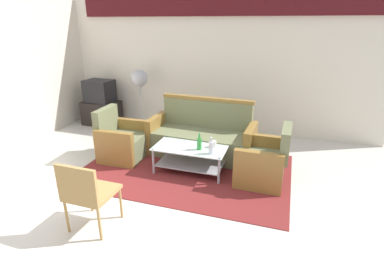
{
  "coord_description": "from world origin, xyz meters",
  "views": [
    {
      "loc": [
        1.47,
        -3.0,
        2.2
      ],
      "look_at": [
        0.2,
        0.88,
        0.65
      ],
      "focal_mm": 28.04,
      "sensor_mm": 36.0,
      "label": 1
    }
  ],
  "objects_px": {
    "armchair_right": "(263,163)",
    "television": "(100,91)",
    "couch": "(202,138)",
    "bottle_green": "(199,143)",
    "bottle_clear": "(211,148)",
    "armchair_left": "(122,142)",
    "cup": "(214,144)",
    "wicker_chair": "(86,191)",
    "coffee_table": "(191,155)",
    "tv_stand": "(102,113)",
    "pedestal_fan": "(140,82)"
  },
  "relations": [
    {
      "from": "armchair_right",
      "to": "television",
      "type": "distance_m",
      "value": 4.06
    },
    {
      "from": "armchair_right",
      "to": "couch",
      "type": "bearing_deg",
      "value": 61.8
    },
    {
      "from": "armchair_right",
      "to": "bottle_green",
      "type": "height_order",
      "value": "armchair_right"
    },
    {
      "from": "bottle_clear",
      "to": "television",
      "type": "relative_size",
      "value": 0.4
    },
    {
      "from": "armchair_left",
      "to": "cup",
      "type": "distance_m",
      "value": 1.6
    },
    {
      "from": "couch",
      "to": "bottle_green",
      "type": "distance_m",
      "value": 0.76
    },
    {
      "from": "armchair_left",
      "to": "wicker_chair",
      "type": "relative_size",
      "value": 1.01
    },
    {
      "from": "armchair_left",
      "to": "television",
      "type": "relative_size",
      "value": 1.34
    },
    {
      "from": "coffee_table",
      "to": "tv_stand",
      "type": "distance_m",
      "value": 3.07
    },
    {
      "from": "bottle_green",
      "to": "television",
      "type": "xyz_separation_m",
      "value": [
        -2.79,
        1.63,
        0.25
      ]
    },
    {
      "from": "coffee_table",
      "to": "wicker_chair",
      "type": "bearing_deg",
      "value": -110.12
    },
    {
      "from": "bottle_clear",
      "to": "tv_stand",
      "type": "height_order",
      "value": "bottle_clear"
    },
    {
      "from": "armchair_left",
      "to": "armchair_right",
      "type": "bearing_deg",
      "value": 86.2
    },
    {
      "from": "armchair_left",
      "to": "cup",
      "type": "relative_size",
      "value": 8.5
    },
    {
      "from": "pedestal_fan",
      "to": "wicker_chair",
      "type": "bearing_deg",
      "value": -72.41
    },
    {
      "from": "armchair_left",
      "to": "coffee_table",
      "type": "height_order",
      "value": "armchair_left"
    },
    {
      "from": "pedestal_fan",
      "to": "tv_stand",
      "type": "bearing_deg",
      "value": -177.06
    },
    {
      "from": "armchair_left",
      "to": "bottle_clear",
      "type": "height_order",
      "value": "armchair_left"
    },
    {
      "from": "bottle_green",
      "to": "wicker_chair",
      "type": "relative_size",
      "value": 0.31
    },
    {
      "from": "bottle_clear",
      "to": "cup",
      "type": "distance_m",
      "value": 0.25
    },
    {
      "from": "couch",
      "to": "television",
      "type": "relative_size",
      "value": 2.89
    },
    {
      "from": "cup",
      "to": "television",
      "type": "xyz_separation_m",
      "value": [
        -2.98,
        1.48,
        0.3
      ]
    },
    {
      "from": "coffee_table",
      "to": "wicker_chair",
      "type": "distance_m",
      "value": 1.81
    },
    {
      "from": "armchair_right",
      "to": "bottle_green",
      "type": "relative_size",
      "value": 3.29
    },
    {
      "from": "couch",
      "to": "pedestal_fan",
      "type": "xyz_separation_m",
      "value": [
        -1.65,
        0.96,
        0.7
      ]
    },
    {
      "from": "armchair_right",
      "to": "tv_stand",
      "type": "relative_size",
      "value": 1.06
    },
    {
      "from": "couch",
      "to": "coffee_table",
      "type": "height_order",
      "value": "couch"
    },
    {
      "from": "armchair_right",
      "to": "cup",
      "type": "bearing_deg",
      "value": 86.59
    },
    {
      "from": "bottle_clear",
      "to": "bottle_green",
      "type": "bearing_deg",
      "value": 154.79
    },
    {
      "from": "armchair_left",
      "to": "cup",
      "type": "height_order",
      "value": "armchair_left"
    },
    {
      "from": "coffee_table",
      "to": "bottle_clear",
      "type": "height_order",
      "value": "bottle_clear"
    },
    {
      "from": "cup",
      "to": "pedestal_fan",
      "type": "bearing_deg",
      "value": 142.71
    },
    {
      "from": "pedestal_fan",
      "to": "television",
      "type": "bearing_deg",
      "value": -177.21
    },
    {
      "from": "couch",
      "to": "television",
      "type": "height_order",
      "value": "television"
    },
    {
      "from": "pedestal_fan",
      "to": "armchair_right",
      "type": "bearing_deg",
      "value": -29.87
    },
    {
      "from": "cup",
      "to": "pedestal_fan",
      "type": "distance_m",
      "value": 2.58
    },
    {
      "from": "armchair_left",
      "to": "bottle_green",
      "type": "bearing_deg",
      "value": 81.24
    },
    {
      "from": "armchair_right",
      "to": "television",
      "type": "xyz_separation_m",
      "value": [
        -3.73,
        1.54,
        0.47
      ]
    },
    {
      "from": "coffee_table",
      "to": "cup",
      "type": "bearing_deg",
      "value": 15.96
    },
    {
      "from": "pedestal_fan",
      "to": "bottle_green",
      "type": "bearing_deg",
      "value": -42.66
    },
    {
      "from": "couch",
      "to": "pedestal_fan",
      "type": "distance_m",
      "value": 2.04
    },
    {
      "from": "bottle_clear",
      "to": "coffee_table",
      "type": "bearing_deg",
      "value": 157.04
    },
    {
      "from": "armchair_right",
      "to": "wicker_chair",
      "type": "height_order",
      "value": "armchair_right"
    },
    {
      "from": "wicker_chair",
      "to": "couch",
      "type": "bearing_deg",
      "value": 75.98
    },
    {
      "from": "bottle_green",
      "to": "tv_stand",
      "type": "distance_m",
      "value": 3.24
    },
    {
      "from": "bottle_green",
      "to": "cup",
      "type": "relative_size",
      "value": 2.58
    },
    {
      "from": "tv_stand",
      "to": "bottle_clear",
      "type": "bearing_deg",
      "value": -29.88
    },
    {
      "from": "armchair_left",
      "to": "television",
      "type": "bearing_deg",
      "value": -138.58
    },
    {
      "from": "coffee_table",
      "to": "couch",
      "type": "bearing_deg",
      "value": 90.85
    },
    {
      "from": "couch",
      "to": "armchair_right",
      "type": "relative_size",
      "value": 2.15
    }
  ]
}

